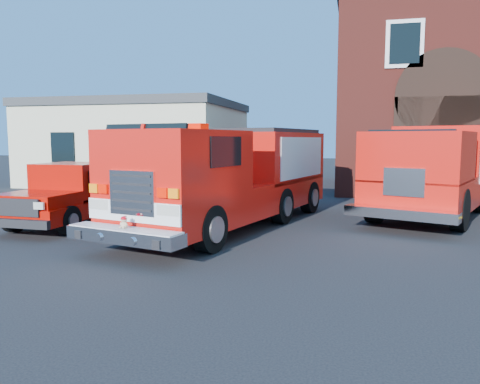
% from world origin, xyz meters
% --- Properties ---
extents(ground, '(100.00, 100.00, 0.00)m').
position_xyz_m(ground, '(0.00, 0.00, 0.00)').
color(ground, black).
rests_on(ground, ground).
extents(parking_stripe_far, '(0.12, 3.00, 0.01)m').
position_xyz_m(parking_stripe_far, '(6.50, 7.00, 0.00)').
color(parking_stripe_far, gold).
rests_on(parking_stripe_far, ground).
extents(side_building, '(10.20, 8.20, 4.35)m').
position_xyz_m(side_building, '(-9.00, 13.00, 2.20)').
color(side_building, beige).
rests_on(side_building, ground).
extents(fire_engine, '(4.54, 9.09, 2.70)m').
position_xyz_m(fire_engine, '(-0.90, 1.91, 1.40)').
color(fire_engine, black).
rests_on(fire_engine, ground).
extents(pickup_truck, '(2.04, 5.28, 1.71)m').
position_xyz_m(pickup_truck, '(-5.34, 1.41, 0.81)').
color(pickup_truck, black).
rests_on(pickup_truck, ground).
extents(secondary_truck, '(5.46, 8.90, 2.77)m').
position_xyz_m(secondary_truck, '(4.91, 5.65, 1.51)').
color(secondary_truck, black).
rests_on(secondary_truck, ground).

